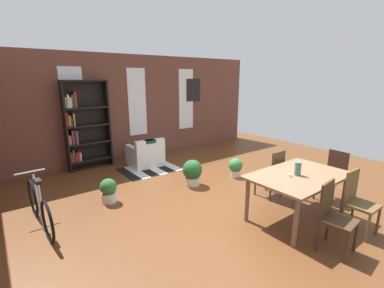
% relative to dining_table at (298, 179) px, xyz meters
% --- Properties ---
extents(ground_plane, '(10.33, 10.33, 0.00)m').
position_rel_dining_table_xyz_m(ground_plane, '(-0.43, 0.94, -0.69)').
color(ground_plane, brown).
extents(back_wall_brick, '(8.42, 0.12, 2.92)m').
position_rel_dining_table_xyz_m(back_wall_brick, '(-0.43, 4.97, 0.77)').
color(back_wall_brick, brown).
rests_on(back_wall_brick, ground).
extents(window_pane_0, '(0.55, 0.02, 1.90)m').
position_rel_dining_table_xyz_m(window_pane_0, '(-2.16, 4.90, 0.92)').
color(window_pane_0, white).
extents(window_pane_1, '(0.55, 0.02, 1.90)m').
position_rel_dining_table_xyz_m(window_pane_1, '(-0.43, 4.90, 0.92)').
color(window_pane_1, white).
extents(window_pane_2, '(0.55, 0.02, 1.90)m').
position_rel_dining_table_xyz_m(window_pane_2, '(1.30, 4.90, 0.92)').
color(window_pane_2, white).
extents(dining_table, '(1.64, 1.07, 0.77)m').
position_rel_dining_table_xyz_m(dining_table, '(0.00, 0.00, 0.00)').
color(dining_table, brown).
rests_on(dining_table, ground).
extents(vase_on_table, '(0.10, 0.10, 0.22)m').
position_rel_dining_table_xyz_m(vase_on_table, '(-0.05, -0.00, 0.19)').
color(vase_on_table, '#4C7266').
rests_on(vase_on_table, dining_table).
extents(tealight_candle_0, '(0.04, 0.04, 0.04)m').
position_rel_dining_table_xyz_m(tealight_candle_0, '(-0.20, 0.03, 0.11)').
color(tealight_candle_0, silver).
rests_on(tealight_candle_0, dining_table).
extents(dining_chair_head_right, '(0.43, 0.43, 0.95)m').
position_rel_dining_table_xyz_m(dining_chair_head_right, '(1.19, -0.01, -0.18)').
color(dining_chair_head_right, '#371F17').
rests_on(dining_chair_head_right, ground).
extents(dining_chair_near_left, '(0.44, 0.44, 0.95)m').
position_rel_dining_table_xyz_m(dining_chair_near_left, '(-0.38, -0.76, -0.18)').
color(dining_chair_near_left, '#412D1B').
rests_on(dining_chair_near_left, ground).
extents(dining_chair_near_right, '(0.40, 0.40, 0.95)m').
position_rel_dining_table_xyz_m(dining_chair_near_right, '(0.37, -0.76, -0.18)').
color(dining_chair_near_right, brown).
rests_on(dining_chair_near_right, ground).
extents(dining_chair_far_right, '(0.40, 0.40, 0.95)m').
position_rel_dining_table_xyz_m(dining_chair_far_right, '(0.37, 0.76, -0.18)').
color(dining_chair_far_right, '#4A3921').
rests_on(dining_chair_far_right, ground).
extents(bookshelf_tall, '(1.09, 0.30, 2.24)m').
position_rel_dining_table_xyz_m(bookshelf_tall, '(-2.00, 4.73, 0.44)').
color(bookshelf_tall, black).
rests_on(bookshelf_tall, ground).
extents(armchair_white, '(0.83, 0.83, 0.75)m').
position_rel_dining_table_xyz_m(armchair_white, '(-0.68, 4.01, -0.41)').
color(armchair_white, white).
rests_on(armchair_white, ground).
extents(bicycle_second, '(0.44, 1.66, 0.89)m').
position_rel_dining_table_xyz_m(bicycle_second, '(-3.44, 2.27, -0.36)').
color(bicycle_second, black).
rests_on(bicycle_second, ground).
extents(potted_plant_by_shelf, '(0.33, 0.33, 0.44)m').
position_rel_dining_table_xyz_m(potted_plant_by_shelf, '(0.62, 1.97, -0.44)').
color(potted_plant_by_shelf, silver).
rests_on(potted_plant_by_shelf, ground).
extents(potted_plant_corner, '(0.43, 0.43, 0.57)m').
position_rel_dining_table_xyz_m(potted_plant_corner, '(-0.51, 2.17, -0.38)').
color(potted_plant_corner, silver).
rests_on(potted_plant_corner, ground).
extents(potted_plant_window, '(0.31, 0.31, 0.46)m').
position_rel_dining_table_xyz_m(potted_plant_window, '(-2.27, 2.46, -0.45)').
color(potted_plant_window, silver).
rests_on(potted_plant_window, ground).
extents(striped_rug, '(1.41, 1.10, 0.01)m').
position_rel_dining_table_xyz_m(striped_rug, '(-0.78, 3.67, -0.68)').
color(striped_rug, black).
rests_on(striped_rug, ground).
extents(framed_picture, '(0.56, 0.03, 0.72)m').
position_rel_dining_table_xyz_m(framed_picture, '(1.59, 4.90, 1.21)').
color(framed_picture, black).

